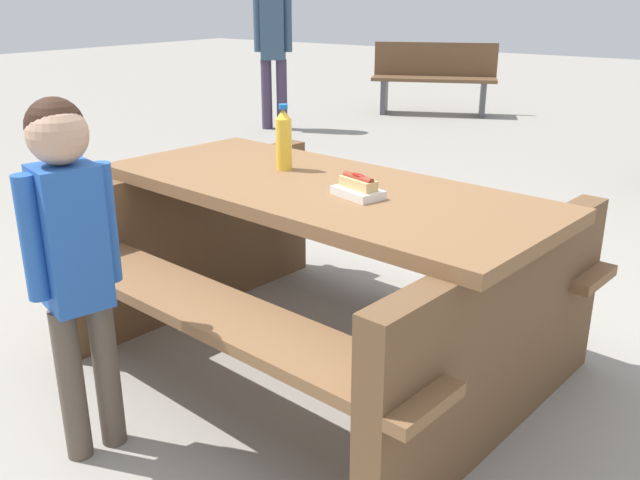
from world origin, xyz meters
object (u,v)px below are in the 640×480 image
(park_bench_mid, at_px, (434,77))
(child_in_coat, at_px, (71,239))
(picnic_table, at_px, (320,259))
(bystander_adult, at_px, (273,29))
(soda_bottle, at_px, (284,140))
(hotdog_tray, at_px, (358,188))

(park_bench_mid, bearing_deg, child_in_coat, -71.74)
(picnic_table, xyz_separation_m, bystander_adult, (-3.41, 3.84, 0.61))
(bystander_adult, bearing_deg, soda_bottle, -49.80)
(soda_bottle, bearing_deg, park_bench_mid, 111.28)
(soda_bottle, relative_size, bystander_adult, 0.16)
(hotdog_tray, xyz_separation_m, bystander_adult, (-3.62, 3.90, 0.28))
(child_in_coat, bearing_deg, picnic_table, 74.23)
(child_in_coat, bearing_deg, soda_bottle, 89.66)
(picnic_table, distance_m, soda_bottle, 0.51)
(park_bench_mid, relative_size, bystander_adult, 0.92)
(child_in_coat, height_order, bystander_adult, bystander_adult)
(child_in_coat, height_order, park_bench_mid, child_in_coat)
(picnic_table, relative_size, park_bench_mid, 1.26)
(soda_bottle, distance_m, park_bench_mid, 6.10)
(hotdog_tray, height_order, child_in_coat, child_in_coat)
(picnic_table, distance_m, child_in_coat, 0.99)
(soda_bottle, xyz_separation_m, park_bench_mid, (-2.21, 5.67, -0.42))
(picnic_table, distance_m, park_bench_mid, 6.27)
(hotdog_tray, bearing_deg, soda_bottle, 161.21)
(picnic_table, relative_size, soda_bottle, 7.30)
(child_in_coat, relative_size, park_bench_mid, 0.76)
(child_in_coat, distance_m, park_bench_mid, 7.03)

